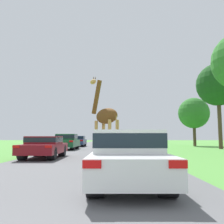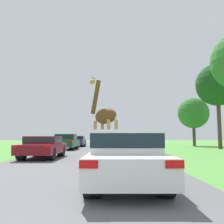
{
  "view_description": "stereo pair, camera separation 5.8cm",
  "coord_description": "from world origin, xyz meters",
  "px_view_note": "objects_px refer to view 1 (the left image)",
  "views": [
    {
      "loc": [
        1.32,
        -0.76,
        1.26
      ],
      "look_at": [
        1.34,
        12.6,
        2.64
      ],
      "focal_mm": 38.0,
      "sensor_mm": 36.0,
      "label": 1
    },
    {
      "loc": [
        1.38,
        -0.76,
        1.26
      ],
      "look_at": [
        1.34,
        12.6,
        2.64
      ],
      "focal_mm": 38.0,
      "sensor_mm": 36.0,
      "label": 2
    }
  ],
  "objects_px": {
    "car_queue_left": "(122,142)",
    "tree_centre_back": "(193,113)",
    "car_lead_maroon": "(127,156)",
    "giraffe_near_road": "(105,118)",
    "tree_right_cluster": "(218,85)",
    "car_far_ahead": "(66,141)",
    "car_verge_right": "(44,146)",
    "car_rear_follower": "(77,141)",
    "car_queue_right": "(120,140)"
  },
  "relations": [
    {
      "from": "car_far_ahead",
      "to": "tree_right_cluster",
      "type": "distance_m",
      "value": 16.5
    },
    {
      "from": "giraffe_near_road",
      "to": "car_rear_follower",
      "type": "relative_size",
      "value": 1.25
    },
    {
      "from": "car_rear_follower",
      "to": "tree_centre_back",
      "type": "relative_size",
      "value": 0.62
    },
    {
      "from": "giraffe_near_road",
      "to": "car_queue_left",
      "type": "bearing_deg",
      "value": 44.33
    },
    {
      "from": "giraffe_near_road",
      "to": "car_verge_right",
      "type": "relative_size",
      "value": 1.18
    },
    {
      "from": "car_lead_maroon",
      "to": "car_queue_right",
      "type": "relative_size",
      "value": 0.84
    },
    {
      "from": "car_queue_right",
      "to": "car_rear_follower",
      "type": "height_order",
      "value": "car_queue_right"
    },
    {
      "from": "car_lead_maroon",
      "to": "car_verge_right",
      "type": "height_order",
      "value": "car_lead_maroon"
    },
    {
      "from": "tree_centre_back",
      "to": "tree_right_cluster",
      "type": "relative_size",
      "value": 0.73
    },
    {
      "from": "giraffe_near_road",
      "to": "tree_right_cluster",
      "type": "distance_m",
      "value": 16.21
    },
    {
      "from": "car_lead_maroon",
      "to": "car_verge_right",
      "type": "relative_size",
      "value": 0.96
    },
    {
      "from": "car_queue_left",
      "to": "tree_centre_back",
      "type": "xyz_separation_m",
      "value": [
        10.06,
        9.82,
        3.62
      ]
    },
    {
      "from": "car_lead_maroon",
      "to": "car_queue_left",
      "type": "relative_size",
      "value": 0.84
    },
    {
      "from": "car_lead_maroon",
      "to": "tree_centre_back",
      "type": "bearing_deg",
      "value": 67.36
    },
    {
      "from": "giraffe_near_road",
      "to": "car_rear_follower",
      "type": "bearing_deg",
      "value": 66.96
    },
    {
      "from": "giraffe_near_road",
      "to": "tree_centre_back",
      "type": "distance_m",
      "value": 21.53
    },
    {
      "from": "car_queue_right",
      "to": "car_rear_follower",
      "type": "distance_m",
      "value": 5.51
    },
    {
      "from": "car_queue_right",
      "to": "car_verge_right",
      "type": "bearing_deg",
      "value": -107.27
    },
    {
      "from": "car_queue_right",
      "to": "car_lead_maroon",
      "type": "bearing_deg",
      "value": -91.73
    },
    {
      "from": "car_lead_maroon",
      "to": "car_queue_left",
      "type": "height_order",
      "value": "car_lead_maroon"
    },
    {
      "from": "car_verge_right",
      "to": "tree_centre_back",
      "type": "relative_size",
      "value": 0.65
    },
    {
      "from": "car_queue_right",
      "to": "car_far_ahead",
      "type": "relative_size",
      "value": 1.06
    },
    {
      "from": "giraffe_near_road",
      "to": "tree_centre_back",
      "type": "relative_size",
      "value": 0.77
    },
    {
      "from": "car_queue_right",
      "to": "car_rear_follower",
      "type": "xyz_separation_m",
      "value": [
        -5.49,
        -0.46,
        -0.09
      ]
    },
    {
      "from": "car_lead_maroon",
      "to": "car_far_ahead",
      "type": "distance_m",
      "value": 17.54
    },
    {
      "from": "car_queue_left",
      "to": "car_verge_right",
      "type": "distance_m",
      "value": 9.26
    },
    {
      "from": "car_queue_left",
      "to": "car_verge_right",
      "type": "height_order",
      "value": "car_queue_left"
    },
    {
      "from": "car_lead_maroon",
      "to": "car_queue_right",
      "type": "distance_m",
      "value": 24.09
    },
    {
      "from": "car_far_ahead",
      "to": "car_lead_maroon",
      "type": "bearing_deg",
      "value": -74.12
    },
    {
      "from": "car_verge_right",
      "to": "giraffe_near_road",
      "type": "bearing_deg",
      "value": -7.57
    },
    {
      "from": "car_far_ahead",
      "to": "tree_centre_back",
      "type": "height_order",
      "value": "tree_centre_back"
    },
    {
      "from": "car_verge_right",
      "to": "tree_centre_back",
      "type": "bearing_deg",
      "value": 49.78
    },
    {
      "from": "tree_centre_back",
      "to": "car_rear_follower",
      "type": "bearing_deg",
      "value": -173.41
    },
    {
      "from": "car_far_ahead",
      "to": "car_queue_right",
      "type": "bearing_deg",
      "value": 52.52
    },
    {
      "from": "car_queue_left",
      "to": "tree_right_cluster",
      "type": "height_order",
      "value": "tree_right_cluster"
    },
    {
      "from": "giraffe_near_road",
      "to": "car_lead_maroon",
      "type": "relative_size",
      "value": 1.22
    },
    {
      "from": "tree_centre_back",
      "to": "giraffe_near_road",
      "type": "bearing_deg",
      "value": -122.09
    },
    {
      "from": "car_queue_right",
      "to": "tree_centre_back",
      "type": "xyz_separation_m",
      "value": [
        9.86,
        1.31,
        3.55
      ]
    },
    {
      "from": "car_rear_follower",
      "to": "tree_centre_back",
      "type": "bearing_deg",
      "value": 6.59
    },
    {
      "from": "car_queue_left",
      "to": "car_rear_follower",
      "type": "distance_m",
      "value": 9.63
    },
    {
      "from": "giraffe_near_road",
      "to": "car_far_ahead",
      "type": "height_order",
      "value": "giraffe_near_road"
    },
    {
      "from": "car_rear_follower",
      "to": "tree_right_cluster",
      "type": "xyz_separation_m",
      "value": [
        15.38,
        -5.71,
        5.87
      ]
    },
    {
      "from": "car_queue_left",
      "to": "tree_centre_back",
      "type": "relative_size",
      "value": 0.75
    },
    {
      "from": "car_queue_right",
      "to": "car_verge_right",
      "type": "height_order",
      "value": "car_queue_right"
    },
    {
      "from": "tree_centre_back",
      "to": "car_lead_maroon",
      "type": "bearing_deg",
      "value": -112.64
    },
    {
      "from": "car_queue_left",
      "to": "car_rear_follower",
      "type": "height_order",
      "value": "car_queue_left"
    },
    {
      "from": "car_lead_maroon",
      "to": "car_queue_left",
      "type": "bearing_deg",
      "value": 88.06
    },
    {
      "from": "car_queue_left",
      "to": "car_verge_right",
      "type": "relative_size",
      "value": 1.14
    },
    {
      "from": "car_lead_maroon",
      "to": "car_rear_follower",
      "type": "height_order",
      "value": "car_lead_maroon"
    },
    {
      "from": "car_far_ahead",
      "to": "car_verge_right",
      "type": "height_order",
      "value": "car_far_ahead"
    }
  ]
}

